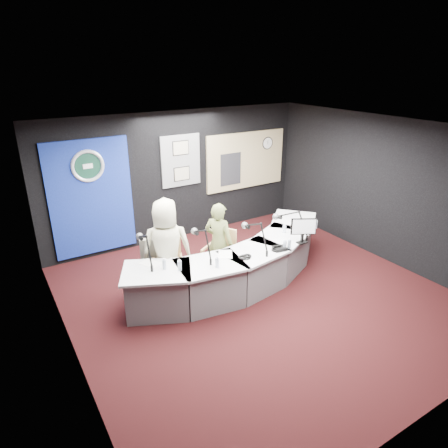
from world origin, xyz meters
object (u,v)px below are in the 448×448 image
armchair_left (168,269)px  person_man (167,248)px  armchair_right (219,259)px  person_woman (219,243)px  broadcast_desk (239,264)px

armchair_left → person_man: 0.39m
armchair_right → person_man: (-0.96, 0.08, 0.42)m
person_man → person_woman: size_ratio=1.14×
broadcast_desk → person_woman: person_woman is taller
armchair_left → person_woman: size_ratio=0.62×
armchair_left → armchair_right: size_ratio=1.07×
armchair_left → person_woman: (0.96, -0.08, 0.28)m
armchair_left → person_woman: bearing=18.4°
broadcast_desk → armchair_right: bearing=131.7°
broadcast_desk → person_man: (-1.20, 0.35, 0.48)m
broadcast_desk → person_woman: (-0.25, 0.27, 0.37)m
armchair_left → armchair_right: bearing=18.4°
person_man → person_woman: (0.96, -0.08, -0.11)m
broadcast_desk → armchair_left: bearing=163.6°
armchair_left → armchair_right: (0.96, -0.08, -0.03)m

